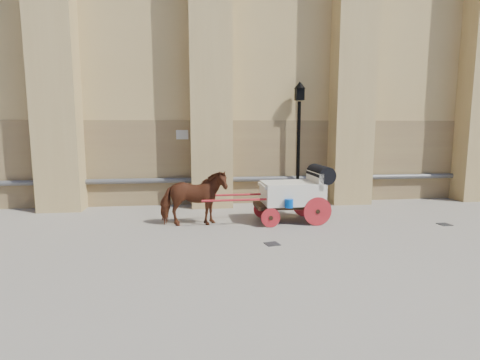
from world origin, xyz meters
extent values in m
plane|color=slate|center=(0.00, 0.00, 0.00)|extent=(90.00, 90.00, 0.00)
cube|color=olive|center=(2.00, 4.15, 1.50)|extent=(44.00, 0.35, 3.00)
cylinder|color=#59595B|center=(2.00, 3.88, 0.90)|extent=(42.00, 0.18, 0.18)
cube|color=beige|center=(-2.00, 3.97, 2.50)|extent=(0.42, 0.04, 0.32)
imported|color=maroon|center=(-1.64, 1.01, 0.78)|extent=(1.88, 0.90, 1.57)
cube|color=black|center=(1.14, 1.15, 0.50)|extent=(2.01, 0.95, 0.11)
cube|color=silver|center=(1.23, 1.15, 0.86)|extent=(1.74, 1.17, 0.63)
cube|color=silver|center=(1.90, 1.17, 1.22)|extent=(0.16, 1.13, 0.50)
cube|color=silver|center=(0.46, 1.13, 1.08)|extent=(0.34, 1.00, 0.09)
cylinder|color=black|center=(2.08, 1.18, 1.40)|extent=(0.53, 1.14, 0.50)
cylinder|color=#B41E25|center=(1.83, 0.61, 0.41)|extent=(0.81, 0.08, 0.81)
cylinder|color=#B41E25|center=(1.80, 1.73, 0.41)|extent=(0.81, 0.08, 0.81)
cylinder|color=#B41E25|center=(0.47, 0.57, 0.27)|extent=(0.54, 0.07, 0.54)
cylinder|color=#B41E25|center=(0.45, 1.69, 0.27)|extent=(0.54, 0.07, 0.54)
cylinder|color=#B41E25|center=(-0.34, 0.71, 0.77)|extent=(2.16, 0.12, 0.06)
cylinder|color=#B41E25|center=(-0.36, 1.52, 0.77)|extent=(2.16, 0.12, 0.06)
cylinder|color=#0048B6|center=(0.97, 0.52, 0.68)|extent=(0.23, 0.23, 0.23)
cylinder|color=black|center=(2.10, 3.64, 1.83)|extent=(0.12, 0.12, 3.65)
cone|color=black|center=(2.10, 3.64, 0.18)|extent=(0.37, 0.37, 0.37)
cube|color=black|center=(2.10, 3.64, 3.91)|extent=(0.28, 0.28, 0.43)
cone|color=black|center=(2.10, 3.64, 4.21)|extent=(0.41, 0.41, 0.24)
cube|color=black|center=(0.20, -0.93, 0.01)|extent=(0.38, 0.38, 0.01)
cube|color=black|center=(5.47, 0.25, 0.01)|extent=(0.34, 0.34, 0.01)
camera|label=1|loc=(-1.61, -9.35, 2.75)|focal=28.00mm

